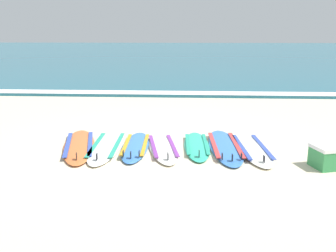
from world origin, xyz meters
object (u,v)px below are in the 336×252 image
Objects in this scene: surfboard_0 at (79,145)px; surfboard_2 at (136,146)px; surfboard_4 at (197,146)px; surfboard_5 at (225,146)px; surfboard_1 at (106,146)px; beach_ball at (327,158)px; surfboard_6 at (252,148)px; surfboard_3 at (163,147)px; cooler_box at (323,157)px.

surfboard_0 and surfboard_2 have the same top height.
surfboard_4 is at bearing 5.37° from surfboard_2.
surfboard_4 is 0.55m from surfboard_5.
surfboard_0 is 1.01× the size of surfboard_5.
beach_ball is at bearing -10.77° from surfboard_1.
surfboard_6 is (0.50, -0.09, -0.00)m from surfboard_5.
surfboard_3 is 2.94m from beach_ball.
surfboard_2 is at bearing 164.40° from cooler_box.
surfboard_5 is (2.31, 0.13, 0.00)m from surfboard_1.
surfboard_5 and surfboard_6 have the same top height.
beach_ball is at bearing -14.69° from surfboard_3.
surfboard_2 and surfboard_6 have the same top height.
surfboard_2 is 2.24m from surfboard_6.
surfboard_3 is at bearing 165.31° from beach_ball.
surfboard_4 is at bearing 4.58° from surfboard_1.
surfboard_4 is 2.32m from cooler_box.
surfboard_3 is 8.48× the size of beach_ball.
surfboard_4 and surfboard_6 have the same top height.
surfboard_1 is 1.76m from surfboard_4.
cooler_box reaches higher than beach_ball.
surfboard_2 is at bearing -176.75° from surfboard_5.
beach_ball is at bearing -9.67° from surfboard_0.
surfboard_3 is 1.08× the size of surfboard_4.
surfboard_1 is at bearing -176.83° from surfboard_5.
surfboard_2 is 3.47m from beach_ball.
surfboard_4 is 7.87× the size of beach_ball.
surfboard_5 is at bearing 146.48° from cooler_box.
surfboard_1 is at bearing -177.08° from surfboard_2.
surfboard_0 is at bearing 168.41° from cooler_box.
surfboard_2 is 0.54m from surfboard_3.
cooler_box reaches higher than surfboard_0.
surfboard_2 is at bearing 2.92° from surfboard_1.
beach_ball reaches higher than surfboard_0.
surfboard_3 is at bearing 162.18° from cooler_box.
surfboard_6 is at bearing -10.02° from surfboard_5.
surfboard_2 is 3.40m from cooler_box.
surfboard_3 is (1.10, -0.01, 0.00)m from surfboard_1.
surfboard_3 is 0.67m from surfboard_4.
surfboard_1 is 2.31m from surfboard_5.
cooler_box is at bearing -12.98° from surfboard_1.
cooler_box reaches higher than surfboard_5.
surfboard_4 is (1.76, 0.14, 0.00)m from surfboard_1.
surfboard_2 and surfboard_5 have the same top height.
surfboard_6 is at bearing 137.97° from cooler_box.
beach_ball is (4.49, -0.76, 0.09)m from surfboard_0.
surfboard_0 and surfboard_1 have the same top height.
surfboard_5 is 0.51m from surfboard_6.
surfboard_0 is at bearing 170.33° from beach_ball.
surfboard_5 is at bearing -1.38° from surfboard_4.
surfboard_1 and surfboard_2 have the same top height.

